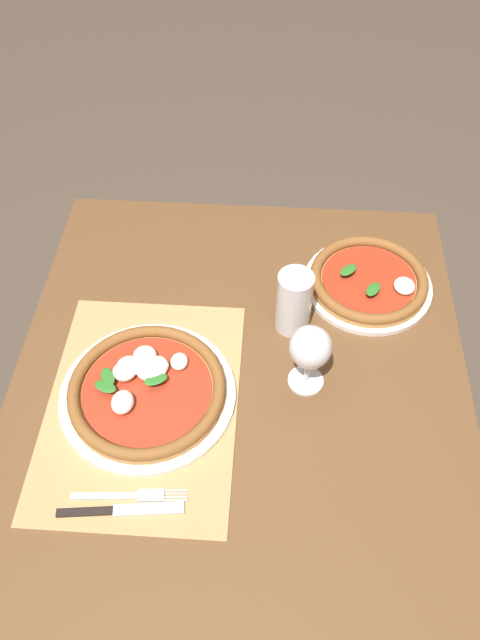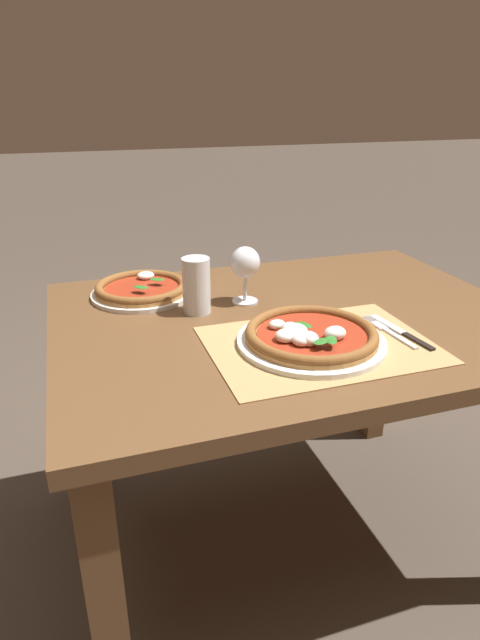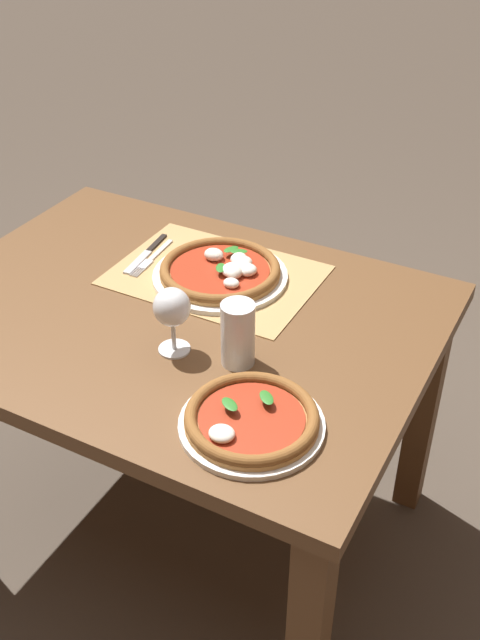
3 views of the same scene
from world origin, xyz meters
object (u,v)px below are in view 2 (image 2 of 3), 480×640
Objects in this scene: pint_glass at (196,287)px; pizza_far at (142,289)px; wine_glass at (245,265)px; knife at (401,332)px; pizza_near at (310,336)px; fork at (388,331)px.

pizza_far is at bearing 125.31° from pint_glass.
wine_glass reaches higher than knife.
pizza_near is 0.34m from pint_glass.
wine_glass reaches higher than pizza_far.
fork is at bearing 0.50° from pizza_near.
pizza_near is 1.20× the size of pizza_far.
wine_glass is 0.41m from fork.
pizza_near is 0.23m from knife.
pizza_far is 0.31m from wine_glass.
wine_glass reaches higher than pint_glass.
pint_glass is (-0.19, 0.27, 0.05)m from pizza_near.
pizza_near is at bearing -80.16° from wine_glass.
pint_glass reaches higher than fork.
pizza_near is 2.17× the size of wine_glass.
fork is (0.26, -0.30, -0.10)m from wine_glass.
pizza_far is 1.40× the size of fork.
pint_glass is 0.51m from knife.
knife is at bearing -47.72° from wine_glass.
knife reaches higher than fork.
pint_glass is 0.49m from fork.
pint_glass is 0.67× the size of knife.
pizza_near is 1.56× the size of knife.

